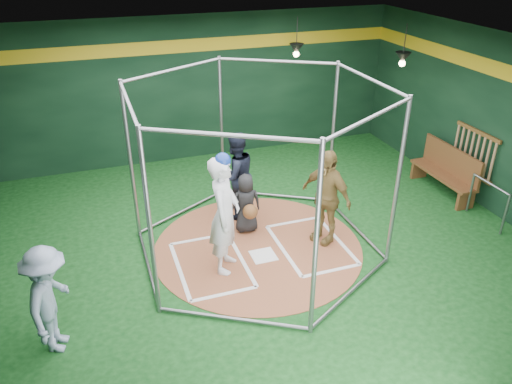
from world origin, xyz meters
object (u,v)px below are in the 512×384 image
object	(u,v)px
visitor_leopard	(326,197)
umpire	(235,176)
batter_figure	(224,214)
dugout_bench	(447,170)

from	to	relation	value
visitor_leopard	umpire	bearing A→B (deg)	-163.21
umpire	batter_figure	bearing A→B (deg)	49.74
umpire	dugout_bench	xyz separation A→B (m)	(4.66, -0.48, -0.37)
batter_figure	visitor_leopard	bearing A→B (deg)	7.20
umpire	dugout_bench	world-z (taller)	umpire
batter_figure	umpire	distance (m)	1.77
batter_figure	umpire	world-z (taller)	batter_figure
visitor_leopard	dugout_bench	bearing A→B (deg)	78.76
dugout_bench	batter_figure	bearing A→B (deg)	-167.91
visitor_leopard	umpire	xyz separation A→B (m)	(-1.28, 1.38, -0.01)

